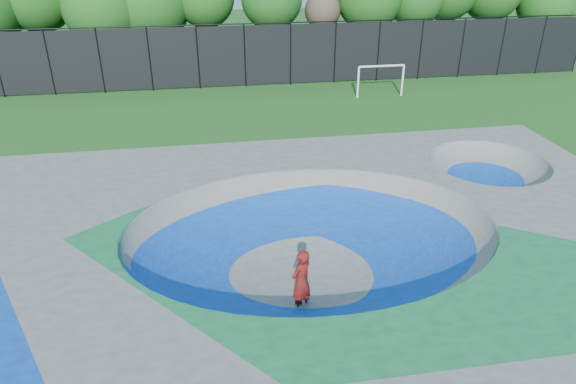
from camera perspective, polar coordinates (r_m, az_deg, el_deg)
name	(u,v)px	position (r m, az deg, el deg)	size (l,w,h in m)	color
ground	(311,268)	(15.77, 2.57, -8.39)	(120.00, 120.00, 0.00)	#1E5216
skate_deck	(311,247)	(15.35, 2.62, -6.10)	(22.00, 14.00, 1.50)	gray
skater	(301,282)	(13.61, 1.47, -9.91)	(0.69, 0.45, 1.89)	red
skateboard	(301,309)	(14.18, 1.43, -12.89)	(0.78, 0.22, 0.05)	black
soccer_goal	(381,75)	(32.64, 10.30, 12.68)	(2.97, 0.12, 1.96)	white
fence	(245,54)	(34.42, -4.82, 14.99)	(48.09, 0.09, 4.04)	black
treeline	(195,0)	(38.67, -10.28, 20.21)	(52.70, 6.91, 7.91)	#423121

